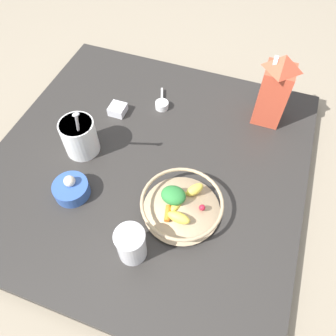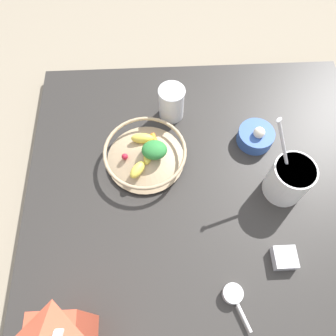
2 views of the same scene
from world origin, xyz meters
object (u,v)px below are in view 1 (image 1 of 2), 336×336
(spice_jar, at_px, (118,110))
(garlic_bowl, at_px, (71,189))
(fruit_bowl, at_px, (181,205))
(drinking_cup, at_px, (131,244))
(milk_carton, at_px, (275,89))
(yogurt_tub, at_px, (79,136))

(spice_jar, distance_m, garlic_bowl, 0.35)
(fruit_bowl, distance_m, drinking_cup, 0.18)
(drinking_cup, height_order, spice_jar, drinking_cup)
(fruit_bowl, bearing_deg, milk_carton, 160.21)
(fruit_bowl, distance_m, spice_jar, 0.45)
(fruit_bowl, relative_size, milk_carton, 0.90)
(milk_carton, bearing_deg, yogurt_tub, -57.29)
(yogurt_tub, relative_size, garlic_bowl, 2.37)
(spice_jar, bearing_deg, drinking_cup, 29.14)
(yogurt_tub, xyz_separation_m, drinking_cup, (0.27, 0.29, -0.01))
(fruit_bowl, xyz_separation_m, garlic_bowl, (0.05, -0.32, -0.01))
(milk_carton, relative_size, spice_jar, 4.66)
(yogurt_tub, height_order, garlic_bowl, yogurt_tub)
(fruit_bowl, bearing_deg, garlic_bowl, -80.80)
(spice_jar, bearing_deg, garlic_bowl, 2.29)
(fruit_bowl, relative_size, yogurt_tub, 0.93)
(milk_carton, bearing_deg, spice_jar, -72.90)
(spice_jar, relative_size, garlic_bowl, 0.53)
(yogurt_tub, bearing_deg, milk_carton, 122.71)
(milk_carton, xyz_separation_m, garlic_bowl, (0.50, -0.48, -0.11))
(yogurt_tub, height_order, drinking_cup, yogurt_tub)
(fruit_bowl, bearing_deg, spice_jar, -131.52)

